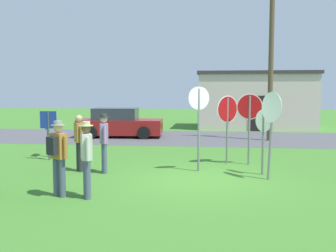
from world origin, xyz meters
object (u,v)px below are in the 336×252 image
at_px(stop_sign_leaning_left, 199,114).
at_px(person_in_blue, 79,140).
at_px(stop_sign_nearest, 263,131).
at_px(person_holding_notes, 58,153).
at_px(utility_pole, 271,57).
at_px(info_panel_leftmost, 48,126).
at_px(info_panel_middle, 48,126).
at_px(stop_sign_far_back, 227,117).
at_px(person_in_teal, 104,140).
at_px(person_with_sunhat, 87,155).
at_px(stop_sign_rear_left, 249,116).
at_px(parked_car_on_street, 119,124).
at_px(stop_sign_low_front, 271,119).

distance_m(stop_sign_leaning_left, person_in_blue, 3.65).
xyz_separation_m(stop_sign_nearest, person_holding_notes, (-4.91, -2.95, -0.25)).
relative_size(stop_sign_nearest, person_holding_notes, 1.08).
distance_m(utility_pole, info_panel_leftmost, 10.87).
bearing_deg(info_panel_middle, stop_sign_far_back, -4.55).
relative_size(person_in_teal, info_panel_middle, 1.07).
relative_size(utility_pole, person_in_blue, 4.52).
bearing_deg(person_in_teal, person_with_sunhat, -82.07).
bearing_deg(info_panel_leftmost, info_panel_middle, 116.20).
distance_m(stop_sign_rear_left, info_panel_middle, 7.19).
relative_size(stop_sign_far_back, person_in_blue, 1.33).
distance_m(stop_sign_rear_left, stop_sign_leaning_left, 2.02).
height_order(person_holding_notes, info_panel_middle, person_holding_notes).
distance_m(person_holding_notes, info_panel_leftmost, 4.95).
distance_m(stop_sign_far_back, info_panel_leftmost, 6.14).
bearing_deg(person_with_sunhat, stop_sign_rear_left, 48.56).
height_order(parked_car_on_street, stop_sign_low_front, stop_sign_low_front).
relative_size(stop_sign_low_front, person_in_teal, 1.38).
bearing_deg(info_panel_leftmost, stop_sign_leaning_left, -13.22).
relative_size(info_panel_leftmost, info_panel_middle, 1.05).
bearing_deg(stop_sign_leaning_left, person_in_teal, -168.23).
distance_m(parked_car_on_street, stop_sign_nearest, 10.52).
relative_size(person_in_blue, info_panel_middle, 1.04).
relative_size(stop_sign_nearest, stop_sign_rear_left, 0.81).
distance_m(stop_sign_far_back, person_holding_notes, 6.05).
bearing_deg(person_with_sunhat, parked_car_on_street, 100.37).
xyz_separation_m(stop_sign_far_back, stop_sign_leaning_left, (-0.89, -1.35, 0.16)).
height_order(stop_sign_nearest, info_panel_leftmost, stop_sign_nearest).
height_order(stop_sign_rear_left, info_panel_leftmost, stop_sign_rear_left).
bearing_deg(info_panel_middle, person_in_teal, -40.94).
distance_m(stop_sign_leaning_left, person_holding_notes, 4.49).
xyz_separation_m(utility_pole, info_panel_leftmost, (-8.35, -6.36, -2.82)).
distance_m(person_in_teal, info_panel_leftmost, 3.08).
relative_size(utility_pole, person_in_teal, 4.40).
bearing_deg(person_in_teal, utility_pole, 54.36).
relative_size(person_holding_notes, person_with_sunhat, 1.00).
relative_size(parked_car_on_street, person_with_sunhat, 2.53).
distance_m(stop_sign_far_back, stop_sign_leaning_left, 1.62).
height_order(stop_sign_leaning_left, info_panel_leftmost, stop_sign_leaning_left).
relative_size(parked_car_on_street, stop_sign_rear_left, 1.90).
distance_m(person_in_teal, person_with_sunhat, 2.70).
bearing_deg(info_panel_leftmost, stop_sign_far_back, 1.11).
bearing_deg(person_in_blue, utility_pole, 50.30).
xyz_separation_m(stop_sign_nearest, person_with_sunhat, (-4.23, -2.98, -0.27)).
relative_size(person_in_blue, person_holding_notes, 0.97).
bearing_deg(stop_sign_leaning_left, utility_pole, 67.73).
relative_size(stop_sign_nearest, person_with_sunhat, 1.08).
height_order(person_in_blue, person_with_sunhat, person_with_sunhat).
bearing_deg(stop_sign_low_front, stop_sign_far_back, 116.63).
xyz_separation_m(utility_pole, person_holding_notes, (-6.16, -10.80, -2.99)).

